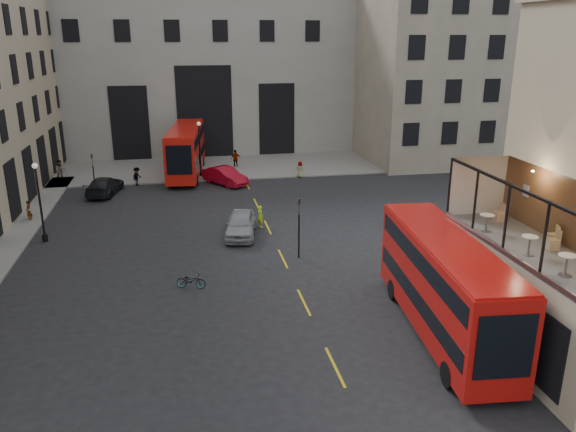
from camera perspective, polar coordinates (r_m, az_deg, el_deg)
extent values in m
plane|color=black|center=(24.71, 9.41, -14.41)|extent=(140.00, 140.00, 0.00)
cube|color=black|center=(25.76, 20.23, -8.84)|extent=(0.08, 9.20, 3.00)
cube|color=brown|center=(25.98, 26.87, 0.15)|extent=(0.04, 10.00, 2.90)
cube|color=beige|center=(29.16, 18.73, 2.94)|extent=(3.00, 0.04, 2.90)
cube|color=black|center=(24.75, 24.63, 3.16)|extent=(3.00, 10.00, 0.04)
cube|color=slate|center=(24.73, 20.94, -3.22)|extent=(0.12, 10.00, 0.18)
cube|color=black|center=(23.93, 21.67, 2.94)|extent=(0.12, 10.00, 0.10)
cube|color=beige|center=(28.39, 23.01, 2.38)|extent=(0.04, 0.45, 0.55)
cylinder|color=#FFD899|center=(26.80, 23.61, 4.21)|extent=(0.12, 0.12, 0.05)
cube|color=tan|center=(26.44, 23.15, -7.89)|extent=(3.00, 11.00, 4.50)
cube|color=slate|center=(25.58, 23.78, -3.23)|extent=(3.00, 10.00, 0.10)
cube|color=#A09D95|center=(67.63, -8.83, 14.25)|extent=(34.00, 10.00, 18.00)
cube|color=black|center=(63.00, -8.45, 10.35)|extent=(6.00, 0.12, 10.00)
cube|color=black|center=(63.30, -15.75, 9.00)|extent=(4.00, 0.12, 8.00)
cube|color=black|center=(63.98, -1.14, 9.75)|extent=(4.00, 0.12, 8.00)
cube|color=#A39783|center=(65.67, 14.58, 14.67)|extent=(16.00, 18.00, 20.00)
cube|color=slate|center=(58.94, -8.97, 4.93)|extent=(40.00, 12.00, 0.12)
cylinder|color=black|center=(34.23, 1.11, -2.08)|extent=(0.10, 0.10, 2.80)
imported|color=black|center=(33.63, 1.13, 0.96)|extent=(0.16, 0.20, 1.00)
cylinder|color=black|center=(49.42, -19.05, 3.23)|extent=(0.10, 0.10, 2.80)
imported|color=black|center=(49.00, -19.28, 5.38)|extent=(0.16, 0.20, 1.00)
cylinder|color=black|center=(40.02, -23.85, 0.98)|extent=(0.14, 0.14, 5.00)
cylinder|color=black|center=(40.67, -23.46, -2.05)|extent=(0.36, 0.36, 0.50)
sphere|color=silver|center=(39.40, -24.33, 4.67)|extent=(0.36, 0.36, 0.36)
cylinder|color=black|center=(54.53, -8.92, 6.50)|extent=(0.14, 0.14, 5.00)
cylinder|color=black|center=(55.01, -8.81, 4.20)|extent=(0.36, 0.36, 0.50)
sphere|color=silver|center=(54.07, -9.06, 9.25)|extent=(0.36, 0.36, 0.36)
cube|color=#A80F0B|center=(26.28, 15.60, -6.72)|extent=(3.60, 11.67, 4.07)
cube|color=black|center=(26.52, 15.49, -7.85)|extent=(3.59, 11.05, 0.84)
cube|color=black|center=(25.79, 15.83, -4.19)|extent=(3.59, 11.05, 0.84)
cube|color=#A80F0B|center=(25.51, 15.98, -2.49)|extent=(3.48, 11.43, 0.13)
cylinder|color=black|center=(29.85, 10.63, -7.36)|extent=(0.38, 1.07, 1.04)
cylinder|color=black|center=(30.58, 14.93, -7.04)|extent=(0.38, 1.07, 1.04)
cylinder|color=black|center=(23.52, 15.99, -15.24)|extent=(0.38, 1.07, 1.04)
cylinder|color=black|center=(24.44, 21.33, -14.47)|extent=(0.38, 1.07, 1.04)
cube|color=red|center=(55.45, -10.32, 6.63)|extent=(4.04, 12.01, 4.18)
cube|color=black|center=(55.57, -10.29, 6.04)|extent=(4.01, 11.38, 0.86)
cube|color=black|center=(55.22, -10.39, 7.94)|extent=(4.01, 11.38, 0.86)
cube|color=red|center=(55.09, -10.44, 8.80)|extent=(3.91, 11.77, 0.13)
cylinder|color=black|center=(59.66, -11.02, 5.44)|extent=(0.42, 1.10, 1.07)
cylinder|color=black|center=(59.41, -8.68, 5.51)|extent=(0.42, 1.10, 1.07)
cylinder|color=black|center=(52.04, -11.99, 3.55)|extent=(0.42, 1.10, 1.07)
cylinder|color=black|center=(51.76, -9.31, 3.63)|extent=(0.42, 1.10, 1.07)
imported|color=gray|center=(38.32, -4.82, -0.84)|extent=(2.80, 5.11, 1.65)
imported|color=#A1091A|center=(51.81, -6.41, 4.07)|extent=(4.09, 4.97, 1.60)
imported|color=black|center=(50.73, -18.14, 2.94)|extent=(3.13, 5.54, 1.52)
imported|color=gray|center=(31.03, -9.83, -6.50)|extent=(1.70, 1.01, 0.85)
imported|color=#C7FE1A|center=(39.92, -2.83, -0.05)|extent=(0.56, 0.68, 1.60)
imported|color=gray|center=(56.88, -22.11, 4.31)|extent=(1.14, 1.00, 1.98)
imported|color=gray|center=(52.91, -15.09, 3.90)|extent=(1.10, 1.25, 1.68)
imported|color=gray|center=(58.21, -5.35, 5.80)|extent=(1.20, 0.80, 1.89)
imported|color=gray|center=(54.07, 1.22, 4.75)|extent=(0.90, 0.87, 1.56)
imported|color=gray|center=(45.27, -24.84, 0.44)|extent=(0.43, 0.61, 1.58)
cylinder|color=silver|center=(23.04, 26.55, -3.62)|extent=(0.66, 0.66, 0.04)
cylinder|color=slate|center=(23.18, 26.41, -4.53)|extent=(0.09, 0.09, 0.77)
cylinder|color=slate|center=(23.32, 26.28, -5.42)|extent=(0.48, 0.48, 0.03)
cylinder|color=beige|center=(24.58, 23.40, -1.95)|extent=(0.64, 0.64, 0.04)
cylinder|color=slate|center=(24.70, 23.29, -2.79)|extent=(0.09, 0.09, 0.75)
cylinder|color=slate|center=(24.83, 23.18, -3.61)|extent=(0.47, 0.47, 0.03)
cylinder|color=beige|center=(26.81, 19.59, 0.09)|extent=(0.64, 0.64, 0.04)
cylinder|color=slate|center=(26.92, 19.51, -0.69)|extent=(0.09, 0.09, 0.75)
cylinder|color=slate|center=(27.04, 19.42, -1.46)|extent=(0.47, 0.47, 0.03)
cube|color=tan|center=(25.79, 25.30, -2.61)|extent=(0.50, 0.50, 0.46)
cube|color=tan|center=(25.74, 25.83, -1.69)|extent=(0.12, 0.43, 0.41)
cube|color=tan|center=(26.54, 25.26, -2.09)|extent=(0.48, 0.48, 0.43)
cube|color=tan|center=(26.48, 25.74, -1.27)|extent=(0.13, 0.40, 0.38)
cube|color=tan|center=(28.75, 20.57, -0.01)|extent=(0.46, 0.46, 0.45)
cube|color=tan|center=(28.75, 20.97, 0.83)|extent=(0.08, 0.42, 0.40)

